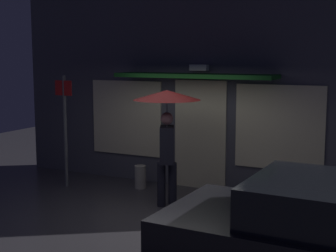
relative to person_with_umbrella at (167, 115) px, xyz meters
name	(u,v)px	position (x,y,z in m)	size (l,w,h in m)	color
ground_plane	(149,219)	(0.04, -0.76, -1.65)	(18.00, 18.00, 0.00)	#38353A
building_facade	(203,91)	(0.04, 1.58, 0.32)	(8.58, 1.00, 3.97)	#4C4C56
person_with_umbrella	(167,115)	(0.00, 0.00, 0.00)	(1.19, 1.19, 2.09)	black
street_sign_post	(65,124)	(-2.47, 0.30, -0.35)	(0.40, 0.07, 2.29)	#595B60
sidewalk_bollard	(140,177)	(-1.03, 0.86, -1.42)	(0.23, 0.23, 0.47)	#9E998E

